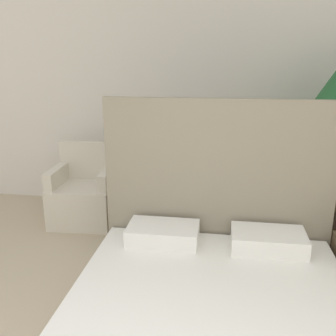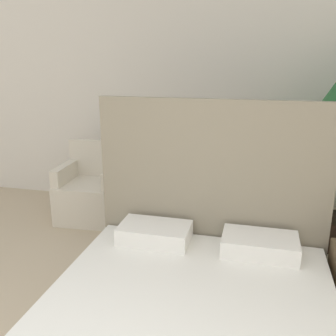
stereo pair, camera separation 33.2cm
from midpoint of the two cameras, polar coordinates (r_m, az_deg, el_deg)
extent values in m
cube|color=silver|center=(4.63, -0.04, 11.58)|extent=(10.00, 0.06, 2.90)
cube|color=white|center=(2.42, 2.21, -22.62)|extent=(1.80, 2.01, 0.18)
cube|color=gray|center=(3.12, 4.41, -3.70)|extent=(1.88, 0.06, 1.54)
cube|color=white|center=(3.07, -3.90, -9.97)|extent=(0.57, 0.35, 0.14)
cube|color=white|center=(3.01, 11.96, -10.80)|extent=(0.57, 0.35, 0.14)
cube|color=beige|center=(4.48, -14.79, -5.31)|extent=(0.73, 0.66, 0.45)
cube|color=beige|center=(4.59, -14.03, 1.17)|extent=(0.69, 0.10, 0.44)
cube|color=beige|center=(4.48, -18.65, -1.24)|extent=(0.13, 0.57, 0.19)
cube|color=beige|center=(4.28, -11.37, -1.50)|extent=(0.13, 0.57, 0.19)
cube|color=beige|center=(4.18, -0.18, -6.34)|extent=(0.74, 0.68, 0.45)
cube|color=beige|center=(4.29, 0.69, 0.60)|extent=(0.69, 0.12, 0.44)
cube|color=beige|center=(4.14, -4.17, -1.83)|extent=(0.15, 0.57, 0.19)
cube|color=beige|center=(4.01, 3.94, -2.44)|extent=(0.15, 0.57, 0.19)
cylinder|color=#38281E|center=(4.24, 22.01, -8.24)|extent=(0.46, 0.46, 0.32)
cylinder|color=brown|center=(4.28, -7.82, -6.11)|extent=(0.39, 0.39, 0.43)
camera|label=1|loc=(0.17, -92.65, -0.78)|focal=40.00mm
camera|label=2|loc=(0.17, 87.35, 0.78)|focal=40.00mm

